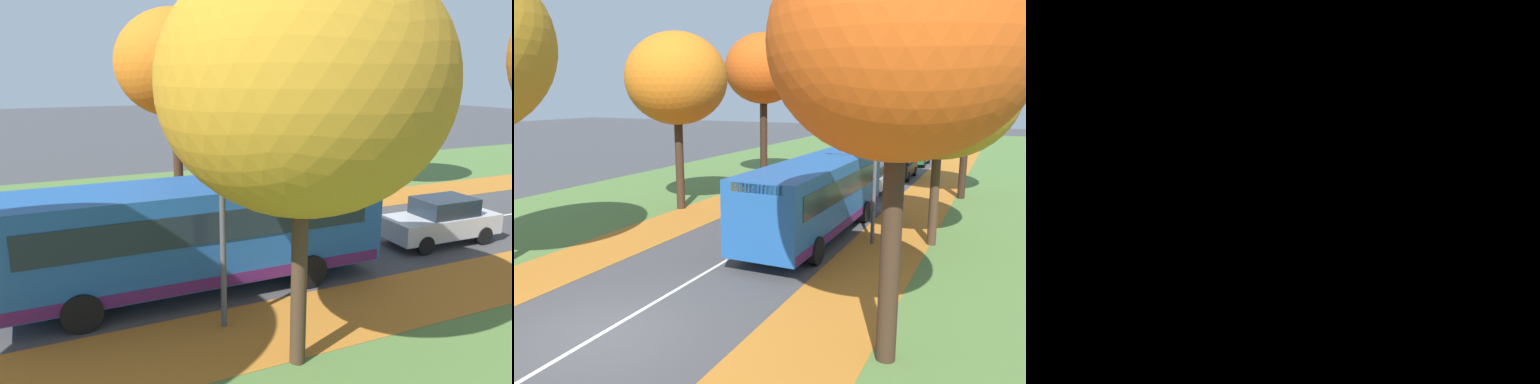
% 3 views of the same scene
% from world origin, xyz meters
% --- Properties ---
extents(ground_plane, '(160.00, 160.00, 0.00)m').
position_xyz_m(ground_plane, '(0.00, 0.00, 0.00)').
color(ground_plane, '#424244').
extents(grass_verge_left, '(12.00, 90.00, 0.01)m').
position_xyz_m(grass_verge_left, '(-9.20, 20.00, 0.00)').
color(grass_verge_left, '#517538').
rests_on(grass_verge_left, ground).
extents(leaf_litter_left, '(2.80, 60.00, 0.00)m').
position_xyz_m(leaf_litter_left, '(-4.60, 14.00, 0.01)').
color(leaf_litter_left, '#B26B23').
rests_on(leaf_litter_left, grass_verge_left).
extents(grass_verge_right, '(12.00, 90.00, 0.01)m').
position_xyz_m(grass_verge_right, '(9.20, 20.00, 0.00)').
color(grass_verge_right, '#517538').
rests_on(grass_verge_right, ground).
extents(leaf_litter_right, '(2.80, 60.00, 0.00)m').
position_xyz_m(leaf_litter_right, '(4.60, 14.00, 0.01)').
color(leaf_litter_right, '#B26B23').
rests_on(leaf_litter_right, grass_verge_right).
extents(road_centre_line, '(0.12, 80.00, 0.01)m').
position_xyz_m(road_centre_line, '(0.00, 20.00, 0.00)').
color(road_centre_line, silver).
rests_on(road_centre_line, ground).
extents(tree_left_near, '(4.78, 4.78, 8.41)m').
position_xyz_m(tree_left_near, '(-5.96, 11.52, 6.23)').
color(tree_left_near, '#382619').
rests_on(tree_left_near, ground).
extents(tree_left_mid, '(4.93, 4.93, 9.34)m').
position_xyz_m(tree_left_mid, '(-6.11, 21.04, 7.08)').
color(tree_left_mid, black).
rests_on(tree_left_mid, ground).
extents(tree_right_nearest, '(5.11, 5.11, 8.86)m').
position_xyz_m(tree_right_nearest, '(6.33, 1.65, 6.53)').
color(tree_right_nearest, '#382619').
rests_on(tree_right_nearest, ground).
extents(tree_right_near, '(5.42, 5.42, 8.12)m').
position_xyz_m(tree_right_near, '(6.03, 10.62, 5.67)').
color(tree_right_near, '#422D1E').
rests_on(tree_right_near, ground).
extents(tree_right_mid, '(5.83, 5.83, 9.04)m').
position_xyz_m(tree_right_mid, '(6.28, 20.02, 6.41)').
color(tree_right_mid, black).
rests_on(tree_right_mid, ground).
extents(streetlamp_right, '(1.89, 0.28, 6.00)m').
position_xyz_m(streetlamp_right, '(3.67, 9.77, 3.74)').
color(streetlamp_right, '#47474C').
rests_on(streetlamp_right, ground).
extents(bus, '(2.69, 10.40, 2.98)m').
position_xyz_m(bus, '(1.70, 9.88, 1.70)').
color(bus, '#1E5199').
rests_on(bus, ground).
extents(car_silver_lead, '(1.84, 4.23, 1.62)m').
position_xyz_m(car_silver_lead, '(1.48, 18.90, 0.81)').
color(car_silver_lead, '#B7BABF').
rests_on(car_silver_lead, ground).
extents(car_black_following, '(1.83, 4.22, 1.62)m').
position_xyz_m(car_black_following, '(1.95, 25.27, 0.81)').
color(car_black_following, black).
rests_on(car_black_following, ground).
extents(car_green_third_in_line, '(1.81, 4.21, 1.62)m').
position_xyz_m(car_green_third_in_line, '(1.89, 32.08, 0.81)').
color(car_green_third_in_line, '#1E6038').
rests_on(car_green_third_in_line, ground).
extents(car_white_fourth_in_line, '(1.85, 4.23, 1.62)m').
position_xyz_m(car_white_fourth_in_line, '(1.86, 37.58, 0.81)').
color(car_white_fourth_in_line, silver).
rests_on(car_white_fourth_in_line, ground).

